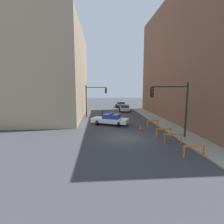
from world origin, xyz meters
TOP-DOWN VIEW (x-y plane):
  - ground_plane at (0.00, 0.00)m, footprint 120.00×120.00m
  - sidewalk_right at (6.20, 0.00)m, footprint 2.40×44.00m
  - building_corner_left at (-12.00, 14.00)m, footprint 14.00×20.00m
  - building_right at (13.40, 8.00)m, footprint 12.00×28.00m
  - traffic_light_near at (4.73, -0.47)m, footprint 3.64×0.35m
  - traffic_light_far at (-3.30, 12.27)m, footprint 3.44×0.35m
  - police_car at (-0.89, 5.83)m, footprint 5.05×3.61m
  - parked_car_near at (2.78, 17.96)m, footprint 2.54×4.45m
  - parked_car_mid at (2.89, 24.87)m, footprint 2.41×4.38m
  - pedestrian_crossing at (-1.89, 8.89)m, footprint 0.51×0.51m
  - barrier_front at (4.20, -5.12)m, footprint 1.60×0.19m
  - barrier_mid at (4.03, -2.01)m, footprint 1.59×0.37m
  - barrier_back at (3.92, -0.14)m, footprint 1.60×0.20m
  - barrier_corner at (4.13, 4.02)m, footprint 1.58×0.46m
  - traffic_cone at (2.39, 2.94)m, footprint 0.36×0.36m

SIDE VIEW (x-z plane):
  - ground_plane at x=0.00m, z-range 0.00..0.00m
  - sidewalk_right at x=6.20m, z-range 0.00..0.12m
  - traffic_cone at x=2.39m, z-range -0.01..0.65m
  - barrier_front at x=4.20m, z-range 0.17..1.07m
  - barrier_mid at x=4.03m, z-range 0.17..1.07m
  - barrier_back at x=3.92m, z-range 0.17..1.07m
  - barrier_corner at x=4.13m, z-range 0.17..1.07m
  - parked_car_near at x=2.78m, z-range 0.02..1.33m
  - parked_car_mid at x=2.89m, z-range 0.02..1.33m
  - police_car at x=-0.89m, z-range -0.04..1.48m
  - pedestrian_crossing at x=-1.89m, z-range 0.03..1.69m
  - traffic_light_far at x=-3.30m, z-range 0.80..6.00m
  - traffic_light_near at x=4.73m, z-range 0.93..6.13m
  - building_corner_left at x=-12.00m, z-range 0.00..14.06m
  - building_right at x=13.40m, z-range 0.00..17.39m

